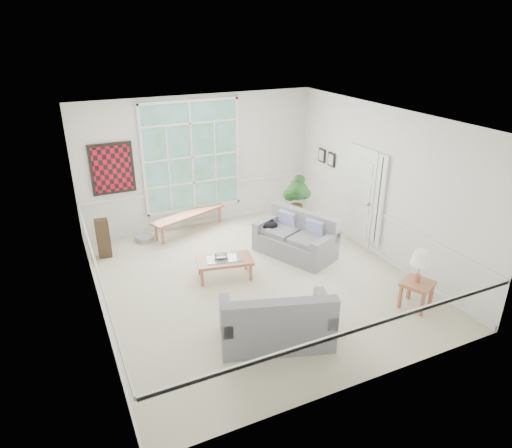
% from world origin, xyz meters
% --- Properties ---
extents(floor, '(5.50, 6.00, 0.01)m').
position_xyz_m(floor, '(0.00, 0.00, -0.01)').
color(floor, beige).
rests_on(floor, ground).
extents(ceiling, '(5.50, 6.00, 0.02)m').
position_xyz_m(ceiling, '(0.00, 0.00, 3.00)').
color(ceiling, white).
rests_on(ceiling, ground).
extents(wall_back, '(5.50, 0.02, 3.00)m').
position_xyz_m(wall_back, '(0.00, 3.00, 1.50)').
color(wall_back, white).
rests_on(wall_back, ground).
extents(wall_front, '(5.50, 0.02, 3.00)m').
position_xyz_m(wall_front, '(0.00, -3.00, 1.50)').
color(wall_front, white).
rests_on(wall_front, ground).
extents(wall_left, '(0.02, 6.00, 3.00)m').
position_xyz_m(wall_left, '(-2.75, 0.00, 1.50)').
color(wall_left, white).
rests_on(wall_left, ground).
extents(wall_right, '(0.02, 6.00, 3.00)m').
position_xyz_m(wall_right, '(2.75, 0.00, 1.50)').
color(wall_right, white).
rests_on(wall_right, ground).
extents(window_back, '(2.30, 0.08, 2.40)m').
position_xyz_m(window_back, '(-0.20, 2.96, 1.65)').
color(window_back, white).
rests_on(window_back, wall_back).
extents(entry_door, '(0.08, 0.90, 2.10)m').
position_xyz_m(entry_door, '(2.71, 0.60, 1.05)').
color(entry_door, white).
rests_on(entry_door, floor).
extents(door_sidelight, '(0.08, 0.26, 1.90)m').
position_xyz_m(door_sidelight, '(2.71, -0.03, 1.15)').
color(door_sidelight, white).
rests_on(door_sidelight, wall_right).
extents(wall_art, '(0.90, 0.06, 1.10)m').
position_xyz_m(wall_art, '(-1.95, 2.95, 1.60)').
color(wall_art, maroon).
rests_on(wall_art, wall_back).
extents(wall_frame_near, '(0.04, 0.26, 0.32)m').
position_xyz_m(wall_frame_near, '(2.71, 1.75, 1.55)').
color(wall_frame_near, black).
rests_on(wall_frame_near, wall_right).
extents(wall_frame_far, '(0.04, 0.26, 0.32)m').
position_xyz_m(wall_frame_far, '(2.71, 2.15, 1.55)').
color(wall_frame_far, black).
rests_on(wall_frame_far, wall_right).
extents(loveseat_right, '(1.43, 1.82, 0.87)m').
position_xyz_m(loveseat_right, '(1.17, 0.61, 0.44)').
color(loveseat_right, gray).
rests_on(loveseat_right, floor).
extents(loveseat_front, '(1.83, 1.32, 0.89)m').
position_xyz_m(loveseat_front, '(-0.46, -1.71, 0.45)').
color(loveseat_front, gray).
rests_on(loveseat_front, floor).
extents(coffee_table, '(1.13, 0.77, 0.39)m').
position_xyz_m(coffee_table, '(-0.48, 0.35, 0.19)').
color(coffee_table, '#A86143').
rests_on(coffee_table, floor).
extents(pewter_bowl, '(0.41, 0.41, 0.08)m').
position_xyz_m(pewter_bowl, '(-0.52, 0.43, 0.43)').
color(pewter_bowl, '#A4A4A9').
rests_on(pewter_bowl, coffee_table).
extents(window_bench, '(1.86, 1.00, 0.43)m').
position_xyz_m(window_bench, '(-0.45, 2.65, 0.22)').
color(window_bench, '#A86143').
rests_on(window_bench, floor).
extents(end_table, '(0.52, 0.52, 0.51)m').
position_xyz_m(end_table, '(1.75, 1.51, 0.25)').
color(end_table, '#A86143').
rests_on(end_table, floor).
extents(houseplant, '(0.53, 0.53, 0.88)m').
position_xyz_m(houseplant, '(1.68, 1.46, 0.95)').
color(houseplant, '#204A1C').
rests_on(houseplant, end_table).
extents(side_table, '(0.62, 0.62, 0.48)m').
position_xyz_m(side_table, '(2.07, -1.92, 0.24)').
color(side_table, '#A86143').
rests_on(side_table, floor).
extents(table_lamp, '(0.41, 0.41, 0.56)m').
position_xyz_m(table_lamp, '(2.08, -1.89, 0.76)').
color(table_lamp, white).
rests_on(table_lamp, side_table).
extents(pet_bed, '(0.47, 0.47, 0.13)m').
position_xyz_m(pet_bed, '(-1.50, 2.58, 0.06)').
color(pet_bed, gray).
rests_on(pet_bed, floor).
extents(floor_speaker, '(0.27, 0.22, 0.82)m').
position_xyz_m(floor_speaker, '(-2.40, 2.17, 0.41)').
color(floor_speaker, '#382718').
rests_on(floor_speaker, floor).
extents(cat, '(0.38, 0.30, 0.16)m').
position_xyz_m(cat, '(0.85, 1.09, 0.53)').
color(cat, black).
rests_on(cat, loveseat_right).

